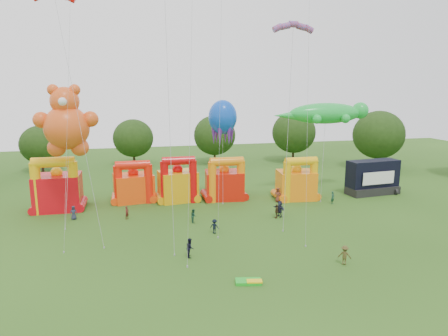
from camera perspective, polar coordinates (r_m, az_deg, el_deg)
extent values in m
plane|color=#274A14|center=(28.88, 5.82, -19.85)|extent=(160.00, 160.00, 0.00)
cylinder|color=#352314|center=(79.93, 20.98, 1.22)|extent=(0.44, 0.44, 3.72)
ellipsoid|color=#1D3610|center=(79.32, 21.22, 4.45)|extent=(9.30, 9.30, 8.89)
cylinder|color=#352314|center=(83.03, 9.84, 2.10)|extent=(0.44, 0.44, 3.51)
ellipsoid|color=#1D3610|center=(82.46, 9.94, 5.04)|extent=(8.77, 8.78, 8.39)
cylinder|color=#352314|center=(79.83, -1.34, 1.82)|extent=(0.44, 0.44, 3.30)
ellipsoid|color=#1D3610|center=(79.26, -1.35, 4.69)|extent=(8.25, 8.25, 7.88)
cylinder|color=#352314|center=(80.19, -12.72, 1.50)|extent=(0.44, 0.44, 3.09)
ellipsoid|color=#1D3610|center=(79.65, -12.84, 4.18)|extent=(7.73, 7.72, 7.38)
cylinder|color=#352314|center=(79.18, -24.51, 0.55)|extent=(0.44, 0.44, 2.88)
ellipsoid|color=#1D3610|center=(78.66, -24.72, 3.07)|extent=(7.20, 7.20, 6.88)
cube|color=red|center=(53.81, -22.60, -3.20)|extent=(5.45, 4.37, 4.40)
cylinder|color=#FFB70D|center=(52.50, -25.22, -2.71)|extent=(1.19, 1.19, 6.28)
cylinder|color=#FFB70D|center=(51.75, -20.65, -2.54)|extent=(1.19, 1.19, 6.28)
cylinder|color=#FFB70D|center=(51.46, -23.22, 0.77)|extent=(4.82, 1.25, 1.25)
sphere|color=#FFB70D|center=(53.27, -22.80, -0.60)|extent=(1.40, 1.40, 1.40)
cube|color=#FF480D|center=(54.86, -12.77, -2.75)|extent=(5.52, 4.70, 3.61)
cylinder|color=red|center=(53.32, -14.87, -2.40)|extent=(1.09, 1.09, 5.15)
cylinder|color=red|center=(53.32, -10.71, -2.22)|extent=(1.09, 1.09, 5.15)
cylinder|color=red|center=(52.74, -12.91, 0.41)|extent=(4.41, 1.14, 1.14)
sphere|color=red|center=(54.40, -12.86, -0.60)|extent=(1.40, 1.40, 1.40)
cube|color=orange|center=(53.95, -6.61, -2.57)|extent=(5.30, 4.52, 3.99)
cylinder|color=red|center=(52.25, -8.48, -2.12)|extent=(1.04, 1.04, 5.69)
cylinder|color=red|center=(52.65, -4.46, -1.92)|extent=(1.04, 1.04, 5.69)
cylinder|color=red|center=(51.83, -6.53, 1.04)|extent=(4.22, 1.10, 1.10)
sphere|color=red|center=(53.44, -6.67, -0.18)|extent=(1.40, 1.40, 1.40)
cube|color=red|center=(54.59, 0.03, -2.43)|extent=(5.45, 4.57, 3.80)
cylinder|color=orange|center=(52.61, -1.69, -2.05)|extent=(1.10, 1.10, 5.42)
cylinder|color=orange|center=(53.50, 2.42, -1.83)|extent=(1.10, 1.10, 5.42)
cylinder|color=orange|center=(52.46, 0.39, 0.94)|extent=(4.47, 1.16, 1.16)
sphere|color=orange|center=(54.11, 0.03, -0.17)|extent=(1.40, 1.40, 1.40)
cube|color=orange|center=(55.46, 10.23, -2.38)|extent=(5.30, 4.45, 3.81)
cylinder|color=#EFAD0C|center=(53.29, 8.98, -2.00)|extent=(1.07, 1.07, 5.44)
cylinder|color=#EFAD0C|center=(54.80, 12.66, -1.77)|extent=(1.07, 1.07, 5.44)
cylinder|color=#EFAD0C|center=(53.47, 10.95, 0.95)|extent=(4.33, 1.12, 1.12)
sphere|color=#EFAD0C|center=(54.98, 10.31, -0.15)|extent=(1.40, 1.40, 1.40)
cube|color=black|center=(61.01, 20.42, -2.98)|extent=(7.75, 3.53, 1.10)
cube|color=black|center=(60.65, 20.48, -0.71)|extent=(7.71, 3.17, 3.75)
cube|color=white|center=(59.54, 21.22, -1.35)|extent=(5.16, 0.58, 1.76)
cylinder|color=black|center=(58.54, 18.55, -3.59)|extent=(0.30, 0.90, 0.90)
cylinder|color=black|center=(61.86, 23.31, -3.15)|extent=(0.30, 0.90, 0.90)
sphere|color=#EA521A|center=(48.02, -21.55, 5.39)|extent=(4.93, 4.93, 4.93)
sphere|color=#EA521A|center=(47.84, -21.80, 8.86)|extent=(3.13, 3.13, 3.13)
sphere|color=#EA521A|center=(48.00, -23.25, 10.23)|extent=(1.23, 1.23, 1.23)
sphere|color=#EA521A|center=(47.67, -20.56, 10.42)|extent=(1.23, 1.23, 1.23)
sphere|color=#EA521A|center=(48.39, -24.66, 6.26)|extent=(1.79, 1.79, 1.79)
sphere|color=#EA521A|center=(47.63, -18.55, 6.64)|extent=(1.79, 1.79, 1.79)
sphere|color=#EA521A|center=(48.47, -22.79, 2.68)|extent=(2.02, 2.02, 2.02)
sphere|color=#EA521A|center=(48.11, -19.90, 2.83)|extent=(2.02, 2.02, 2.02)
sphere|color=white|center=(46.35, -22.08, 8.78)|extent=(0.90, 0.90, 0.90)
ellipsoid|color=green|center=(59.15, 14.32, 7.58)|extent=(11.15, 3.48, 2.96)
sphere|color=green|center=(61.81, 18.87, 7.78)|extent=(2.39, 2.39, 2.39)
cone|color=green|center=(56.80, 9.18, 7.42)|extent=(4.35, 1.74, 1.74)
sphere|color=green|center=(61.74, 15.36, 7.07)|extent=(1.31, 1.31, 1.31)
sphere|color=green|center=(58.71, 16.97, 6.77)|extent=(1.31, 1.31, 1.31)
sphere|color=green|center=(59.80, 11.65, 7.11)|extent=(1.31, 1.31, 1.31)
sphere|color=green|center=(56.66, 13.12, 6.82)|extent=(1.31, 1.31, 1.31)
ellipsoid|color=blue|center=(52.05, -0.19, 7.27)|extent=(3.69, 3.69, 4.43)
cone|color=#591E8C|center=(52.52, 1.09, 5.08)|extent=(0.83, 0.83, 2.95)
cone|color=#591E8C|center=(53.38, 0.19, 5.19)|extent=(0.83, 0.83, 2.95)
cone|color=#591E8C|center=(53.12, -1.07, 5.16)|extent=(0.83, 0.83, 2.95)
cone|color=#591E8C|center=(51.98, -1.49, 5.02)|extent=(0.83, 0.83, 2.95)
cone|color=#591E8C|center=(51.10, -0.59, 4.91)|extent=(0.83, 0.83, 2.95)
cone|color=#591E8C|center=(51.37, 0.72, 4.94)|extent=(0.83, 0.83, 2.95)
cube|color=green|center=(32.38, 3.50, -15.89)|extent=(2.16, 1.38, 0.24)
cube|color=yellow|center=(32.16, 4.37, -15.82)|extent=(1.30, 0.83, 0.10)
imported|color=#262B40|center=(49.34, -20.70, -6.00)|extent=(0.84, 0.59, 1.63)
imported|color=#501C17|center=(47.71, -13.69, -6.23)|extent=(0.64, 0.66, 1.52)
imported|color=#1B4431|center=(45.38, -4.37, -6.83)|extent=(0.62, 0.78, 1.56)
imported|color=black|center=(41.98, -1.36, -8.33)|extent=(1.15, 1.03, 1.55)
imported|color=#3B2C17|center=(47.09, 7.53, -6.15)|extent=(0.90, 1.02, 1.66)
imported|color=#25273D|center=(47.61, 7.97, -5.79)|extent=(1.16, 1.88, 1.94)
imported|color=brown|center=(53.59, 7.71, -3.83)|extent=(1.12, 1.05, 1.92)
imported|color=#1B4330|center=(54.23, 15.26, -4.10)|extent=(0.72, 0.65, 1.66)
imported|color=black|center=(36.59, -4.89, -11.27)|extent=(0.74, 0.91, 1.75)
imported|color=#483F1D|center=(36.50, 16.85, -11.83)|extent=(1.28, 1.14, 1.72)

